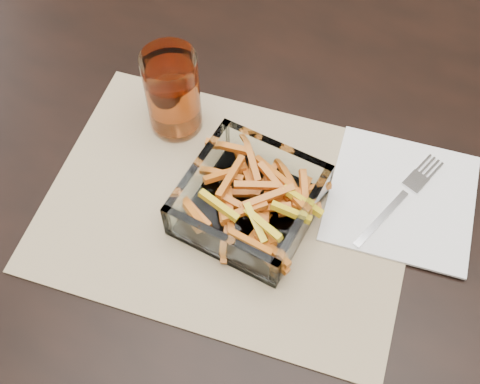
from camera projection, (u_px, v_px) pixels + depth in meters
name	position (u px, v px, depth m)	size (l,w,h in m)	color
dining_table	(318.00, 217.00, 0.85)	(1.60, 0.90, 0.75)	black
placemat	(228.00, 207.00, 0.75)	(0.45, 0.33, 0.00)	tan
glass_bowl	(249.00, 202.00, 0.73)	(0.16, 0.16, 0.06)	white
tumbler	(173.00, 95.00, 0.77)	(0.07, 0.07, 0.12)	white
napkin	(402.00, 198.00, 0.76)	(0.18, 0.18, 0.00)	white
fork	(401.00, 197.00, 0.75)	(0.06, 0.17, 0.00)	silver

